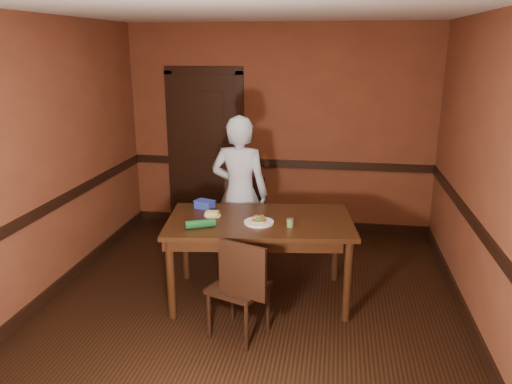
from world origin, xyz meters
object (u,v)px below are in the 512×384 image
(sandwich_plate, at_px, (259,221))
(food_tub, at_px, (205,204))
(person, at_px, (240,194))
(dining_table, at_px, (260,259))
(chair_near, at_px, (239,286))
(chair_far, at_px, (237,224))
(sauce_jar, at_px, (290,223))
(cheese_saucer, at_px, (212,214))

(sandwich_plate, height_order, food_tub, food_tub)
(person, xyz_separation_m, food_tub, (-0.28, -0.44, 0.00))
(dining_table, height_order, chair_near, chair_near)
(chair_far, height_order, sandwich_plate, chair_far)
(sauce_jar, relative_size, food_tub, 0.34)
(chair_far, relative_size, sandwich_plate, 3.53)
(chair_far, xyz_separation_m, person, (0.04, -0.02, 0.37))
(chair_far, relative_size, food_tub, 4.40)
(person, bearing_deg, sandwich_plate, 116.60)
(person, bearing_deg, dining_table, 119.14)
(cheese_saucer, bearing_deg, food_tub, 120.26)
(person, xyz_separation_m, sauce_jar, (0.63, -0.85, 0.00))
(person, xyz_separation_m, cheese_saucer, (-0.14, -0.68, -0.02))
(dining_table, distance_m, chair_far, 0.81)
(chair_far, distance_m, sauce_jar, 1.16)
(person, bearing_deg, chair_near, 104.20)
(dining_table, distance_m, food_tub, 0.80)
(chair_near, relative_size, cheese_saucer, 5.66)
(sandwich_plate, bearing_deg, chair_near, -98.19)
(dining_table, relative_size, cheese_saucer, 10.76)
(dining_table, distance_m, sauce_jar, 0.56)
(cheese_saucer, distance_m, food_tub, 0.27)
(chair_far, height_order, person, person)
(chair_near, bearing_deg, sauce_jar, -105.24)
(chair_far, distance_m, food_tub, 0.63)
(chair_near, distance_m, sandwich_plate, 0.69)
(person, relative_size, sauce_jar, 22.30)
(chair_far, distance_m, person, 0.37)
(person, height_order, food_tub, person)
(chair_far, distance_m, chair_near, 1.42)
(dining_table, bearing_deg, chair_near, -104.12)
(sauce_jar, distance_m, cheese_saucer, 0.79)
(dining_table, distance_m, person, 0.89)
(chair_far, xyz_separation_m, food_tub, (-0.23, -0.46, 0.37))
(dining_table, xyz_separation_m, cheese_saucer, (-0.47, 0.01, 0.43))
(food_tub, bearing_deg, sauce_jar, -5.38)
(chair_far, xyz_separation_m, chair_near, (0.30, -1.39, -0.03))
(person, distance_m, sandwich_plate, 0.87)
(cheese_saucer, bearing_deg, chair_near, -60.37)
(chair_far, bearing_deg, person, -37.74)
(dining_table, relative_size, chair_near, 1.90)
(dining_table, xyz_separation_m, sandwich_plate, (0.01, -0.11, 0.43))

